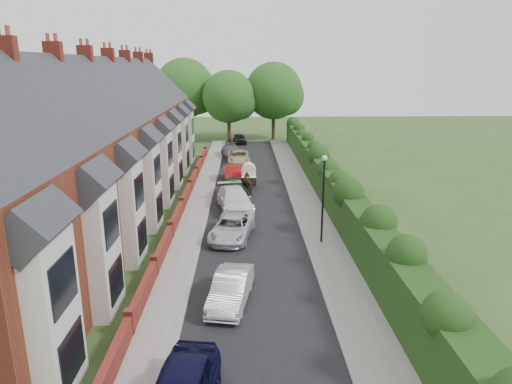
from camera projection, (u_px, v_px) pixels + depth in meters
ground at (265, 275)px, 22.26m from camera, size 140.00×140.00×0.00m
road at (251, 207)px, 32.84m from camera, size 6.00×58.00×0.02m
pavement_hedge_side at (308, 206)px, 32.92m from camera, size 2.20×58.00×0.12m
pavement_house_side at (198, 207)px, 32.73m from camera, size 1.70×58.00×0.12m
kerb_hedge_side at (294, 206)px, 32.90m from camera, size 0.18×58.00×0.13m
kerb_house_side at (209, 207)px, 32.75m from camera, size 0.18×58.00×0.13m
hedge at (334, 185)px, 32.55m from camera, size 2.10×58.00×2.85m
terrace_row at (96, 149)px, 30.40m from camera, size 9.05×40.50×11.50m
garden_wall_row at (182, 206)px, 31.63m from camera, size 0.35×40.35×1.10m
lamppost at (323, 188)px, 25.31m from camera, size 0.32×0.32×5.16m
tree_far_left at (231, 98)px, 59.23m from camera, size 7.14×6.80×9.29m
tree_far_right at (277, 92)px, 61.14m from camera, size 7.98×7.60×10.31m
tree_far_back at (188, 90)px, 61.73m from camera, size 8.40×8.00×10.82m
car_silver_a at (231, 289)px, 19.52m from camera, size 2.09×4.25×1.34m
car_silver_b at (232, 228)px, 26.86m from camera, size 2.96×4.99×1.30m
car_white at (235, 200)px, 32.07m from camera, size 3.03×5.53×1.52m
car_green at (234, 189)px, 34.64m from camera, size 2.26×4.75×1.57m
car_red at (233, 174)px, 39.83m from camera, size 1.84×4.37×1.40m
car_beige at (238, 157)px, 47.08m from camera, size 2.46×4.97×1.35m
car_grey at (231, 151)px, 50.32m from camera, size 2.64×4.92×1.36m
car_black at (240, 138)px, 59.20m from camera, size 1.92×3.91×1.28m
horse at (249, 184)px, 36.24m from camera, size 1.47×2.02×1.55m
horse_cart at (249, 173)px, 38.05m from camera, size 1.26×2.79×2.02m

